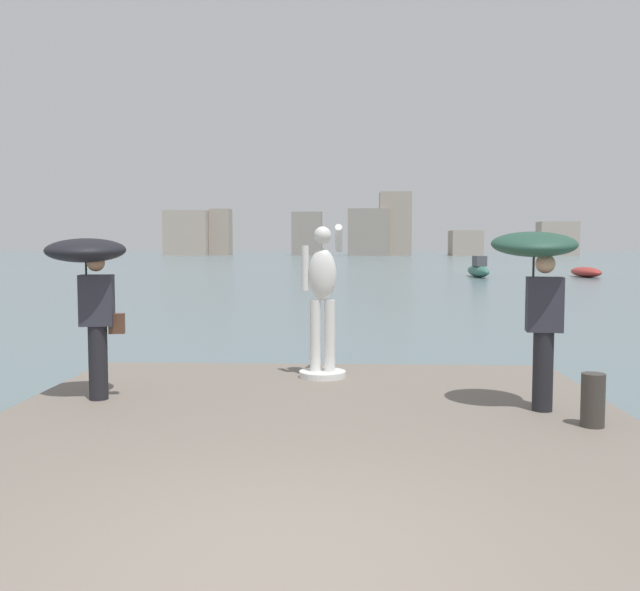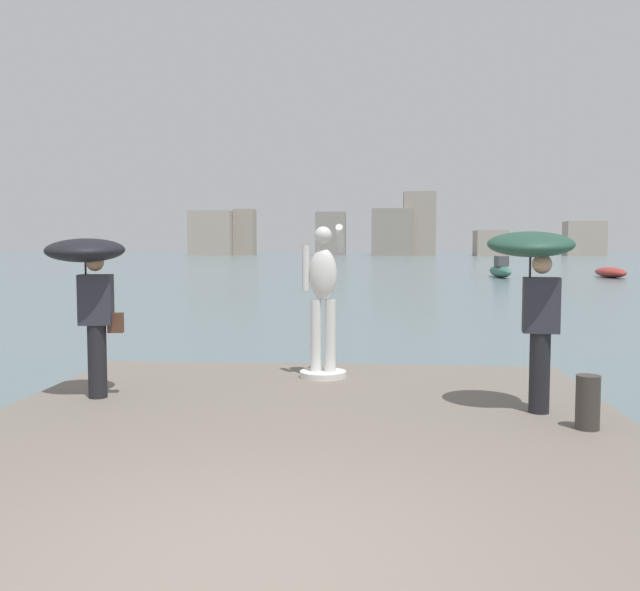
{
  "view_description": "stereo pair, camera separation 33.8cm",
  "coord_description": "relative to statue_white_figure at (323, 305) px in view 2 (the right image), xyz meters",
  "views": [
    {
      "loc": [
        0.39,
        -3.76,
        2.23
      ],
      "look_at": [
        0.0,
        5.41,
        1.55
      ],
      "focal_mm": 38.41,
      "sensor_mm": 36.0,
      "label": 1
    },
    {
      "loc": [
        0.73,
        -3.74,
        2.23
      ],
      "look_at": [
        0.0,
        5.41,
        1.55
      ],
      "focal_mm": 38.41,
      "sensor_mm": 36.0,
      "label": 2
    }
  ],
  "objects": [
    {
      "name": "ground_plane",
      "position": [
        -0.03,
        34.38,
        -1.4
      ],
      "size": [
        400.0,
        400.0,
        0.0
      ],
      "primitive_type": "plane",
      "color": "slate"
    },
    {
      "name": "pier",
      "position": [
        -0.03,
        -3.79,
        -1.2
      ],
      "size": [
        6.85,
        9.67,
        0.4
      ],
      "primitive_type": "cube",
      "color": "#70665B",
      "rests_on": "ground"
    },
    {
      "name": "statue_white_figure",
      "position": [
        0.0,
        0.0,
        0.0
      ],
      "size": [
        0.65,
        0.89,
        2.12
      ],
      "color": "silver",
      "rests_on": "pier"
    },
    {
      "name": "onlooker_left",
      "position": [
        -2.68,
        -1.48,
        0.49
      ],
      "size": [
        1.07,
        1.08,
        1.94
      ],
      "color": "black",
      "rests_on": "pier"
    },
    {
      "name": "onlooker_right",
      "position": [
        2.43,
        -1.8,
        0.54
      ],
      "size": [
        1.04,
        1.06,
        2.02
      ],
      "color": "black",
      "rests_on": "pier"
    },
    {
      "name": "mooring_bollard",
      "position": [
        2.82,
        -2.49,
        -0.73
      ],
      "size": [
        0.24,
        0.24,
        0.54
      ],
      "primitive_type": "cylinder",
      "color": "#38332D",
      "rests_on": "pier"
    },
    {
      "name": "boat_far",
      "position": [
        17.01,
        39.37,
        -1.05
      ],
      "size": [
        1.57,
        4.51,
        0.7
      ],
      "color": "#9E2D28",
      "rests_on": "ground"
    },
    {
      "name": "boat_leftward",
      "position": [
        9.44,
        38.99,
        -0.88
      ],
      "size": [
        1.1,
        5.6,
        1.49
      ],
      "color": "#336B5B",
      "rests_on": "ground"
    },
    {
      "name": "distant_skyline",
      "position": [
        -1.3,
        142.51,
        3.59
      ],
      "size": [
        90.79,
        9.27,
        13.84
      ],
      "color": "#A89989",
      "rests_on": "ground"
    }
  ]
}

